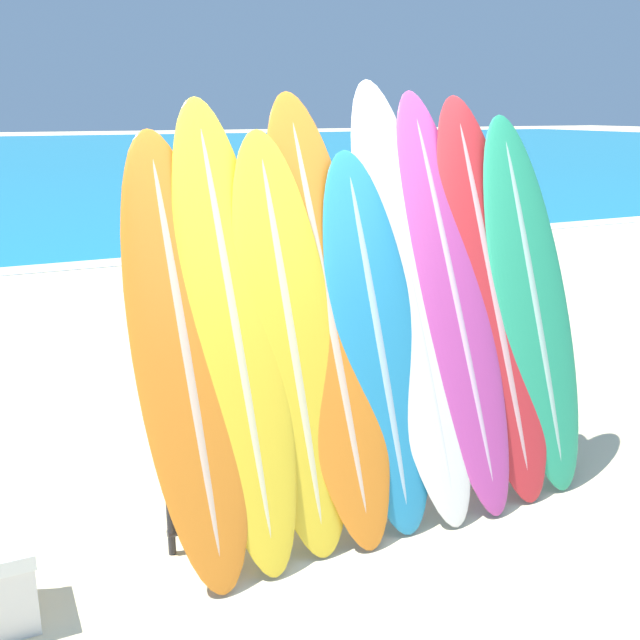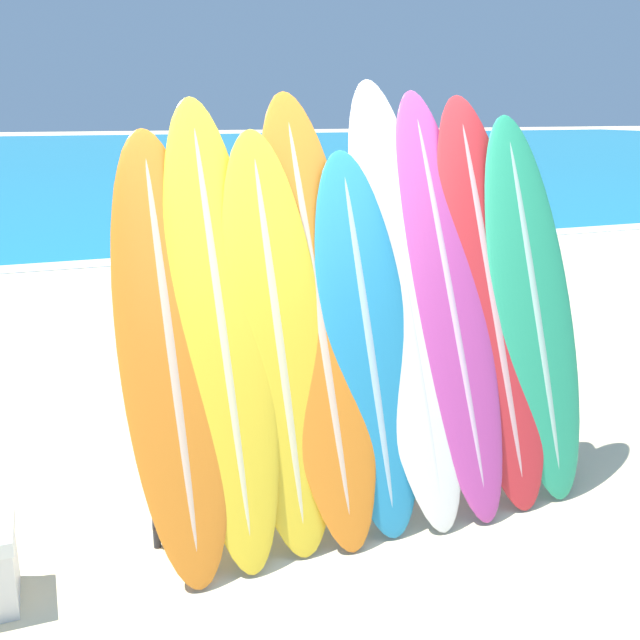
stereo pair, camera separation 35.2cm
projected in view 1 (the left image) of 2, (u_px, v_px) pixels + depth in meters
name	position (u px, v px, depth m)	size (l,w,h in m)	color
ground_plane	(386.00, 528.00, 4.16)	(160.00, 160.00, 0.00)	beige
ocean_water	(5.00, 156.00, 36.83)	(120.00, 60.00, 0.01)	teal
surfboard_rack	(379.00, 427.00, 4.29)	(2.50, 0.04, 0.90)	#28282D
surfboard_slot_0	(184.00, 350.00, 3.74)	(0.52, 1.14, 2.16)	orange
surfboard_slot_1	(233.00, 327.00, 3.85)	(0.51, 1.16, 2.33)	yellow
surfboard_slot_2	(290.00, 338.00, 3.96)	(0.54, 0.95, 2.15)	yellow
surfboard_slot_3	(327.00, 312.00, 4.09)	(0.54, 1.16, 2.36)	orange
surfboard_slot_4	(376.00, 338.00, 4.16)	(0.53, 0.90, 2.03)	teal
surfboard_slot_5	(410.00, 294.00, 4.31)	(0.52, 1.20, 2.43)	silver
surfboard_slot_6	(452.00, 295.00, 4.41)	(0.49, 1.18, 2.37)	#B23D8E
surfboard_slot_7	(492.00, 293.00, 4.53)	(0.57, 1.05, 2.34)	red
surfboard_slot_8	(531.00, 300.00, 4.61)	(0.55, 0.92, 2.23)	#289E70
person_near_water	(261.00, 206.00, 10.57)	(0.23, 0.29, 1.70)	tan
person_mid_beach	(347.00, 232.00, 8.61)	(0.28, 0.25, 1.61)	#A87A5B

